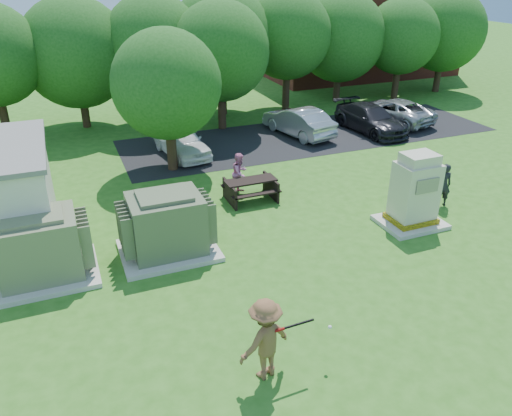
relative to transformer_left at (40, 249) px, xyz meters
name	(u,v)px	position (x,y,z in m)	size (l,w,h in m)	color
ground	(312,314)	(6.50, -4.50, -0.97)	(120.00, 120.00, 0.00)	#2D6619
brick_building	(357,22)	(24.50, 22.50, 3.03)	(15.00, 8.00, 8.00)	maroon
parking_strip	(311,135)	(13.50, 9.00, -0.96)	(20.00, 6.00, 0.01)	#232326
transformer_left	(40,249)	(0.00, 0.00, 0.00)	(3.00, 2.40, 2.07)	beige
transformer_right	(167,226)	(3.70, 0.00, 0.00)	(3.00, 2.40, 2.07)	beige
generator_cabinet	(414,194)	(12.07, -1.29, 0.19)	(2.17, 1.77, 2.64)	beige
picnic_table	(251,187)	(7.57, 2.71, -0.44)	(1.98, 1.48, 0.85)	black
batter	(265,339)	(4.51, -5.98, 0.03)	(1.29, 0.74, 2.00)	brown
person_by_generator	(443,185)	(14.09, -0.44, -0.13)	(0.61, 0.40, 1.69)	black
person_at_picnic	(240,173)	(7.43, 3.51, -0.14)	(0.81, 0.63, 1.66)	#CE6D9C
person_walking_right	(433,170)	(14.82, 0.99, -0.19)	(0.92, 0.38, 1.56)	#222327
car_white	(181,141)	(6.33, 8.61, -0.27)	(1.66, 4.12, 1.40)	white
car_silver_a	(298,121)	(12.88, 9.33, -0.22)	(1.58, 4.54, 1.49)	#B5B5BA
car_dark	(371,119)	(16.80, 8.44, -0.26)	(1.98, 4.87, 1.41)	black
car_silver_b	(392,111)	(18.93, 9.42, -0.29)	(2.27, 4.91, 1.37)	#A5A5AA
batting_equipment	(299,326)	(5.24, -6.13, 0.28)	(1.43, 0.12, 0.43)	black
tree_row	(187,47)	(8.25, 14.00, 3.18)	(41.30, 13.30, 7.30)	#47301E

